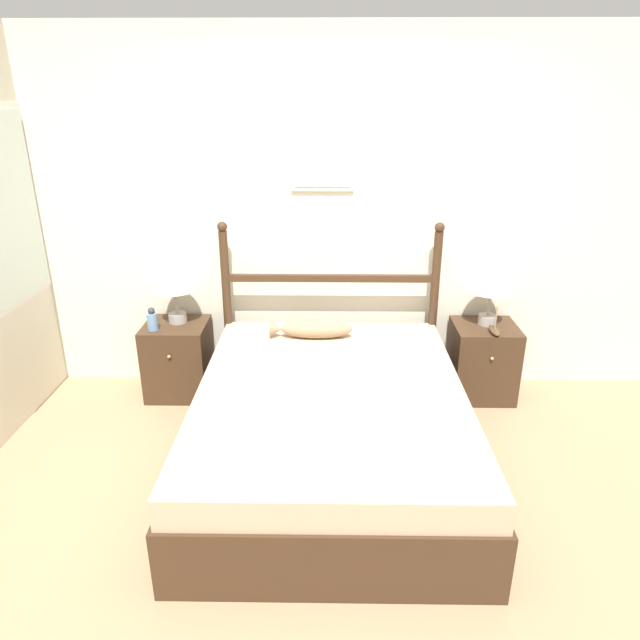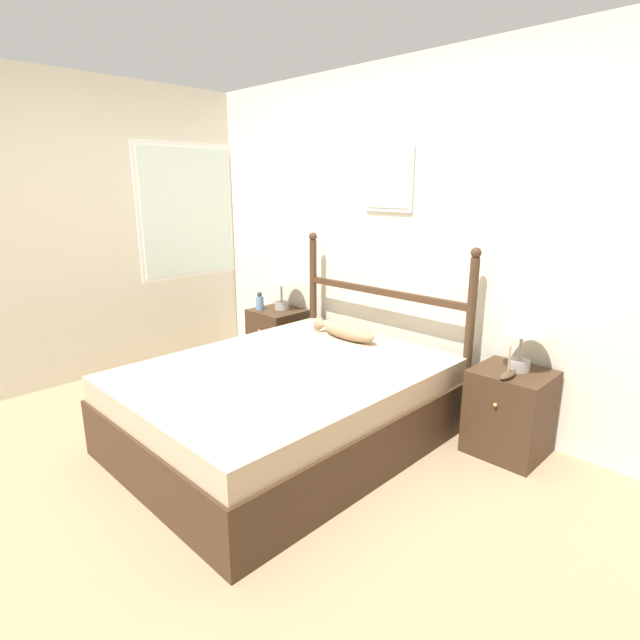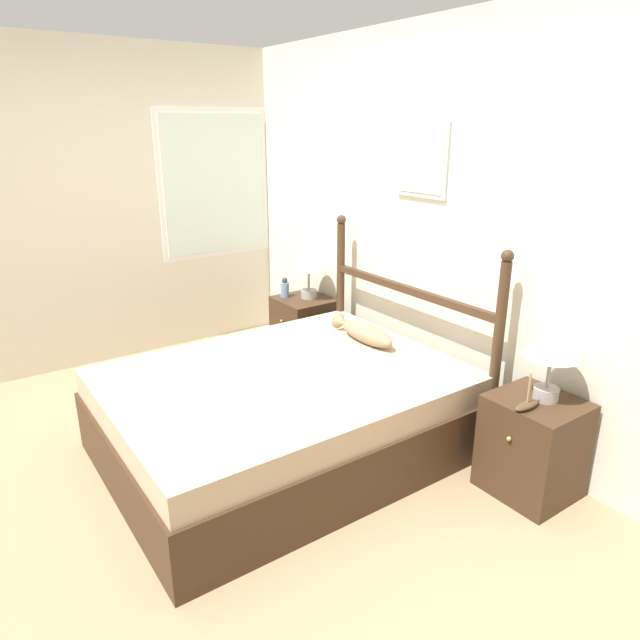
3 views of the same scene
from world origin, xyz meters
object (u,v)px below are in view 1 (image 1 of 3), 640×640
Objects in this scene: nightstand_left at (178,359)px; table_lamp_right at (492,283)px; bed at (330,427)px; model_boat at (494,330)px; fish_pillow at (312,329)px; table_lamp_left at (174,281)px; nightstand_right at (482,361)px; bottle at (152,320)px.

nightstand_left is 2.33m from table_lamp_right.
bed is at bearing -140.77° from table_lamp_right.
model_boat is 1.27m from fish_pillow.
table_lamp_left is 2.28m from model_boat.
bed is 1.58m from table_lamp_right.
nightstand_left is 0.98× the size of fish_pillow.
nightstand_right is 1.30m from fish_pillow.
table_lamp_left is at bearing 167.76° from fish_pillow.
bed is at bearing -80.17° from fish_pillow.
fish_pillow is (-1.25, -0.17, 0.32)m from nightstand_right.
table_lamp_right is 1.30m from fish_pillow.
bottle is (-0.13, -0.10, 0.35)m from nightstand_left.
model_boat is (0.02, -0.13, 0.30)m from nightstand_right.
table_lamp_right is (0.01, 0.04, 0.59)m from nightstand_right.
table_lamp_left is at bearing 73.07° from nightstand_left.
table_lamp_left is 2.24m from table_lamp_right.
nightstand_left is 1.31× the size of table_lamp_left.
nightstand_left is at bearing 141.56° from bed.
table_lamp_left is (-2.23, 0.04, 0.59)m from nightstand_right.
nightstand_right is 0.33m from model_boat.
table_lamp_right is 2.40m from bottle.
nightstand_left is at bearing 176.64° from model_boat.
table_lamp_left reaches higher than bed.
model_boat is at bearing 33.55° from bed.
fish_pillow is at bearing -170.71° from table_lamp_right.
fish_pillow is (0.98, -0.21, -0.27)m from table_lamp_left.
nightstand_right is 0.59m from table_lamp_right.
nightstand_right is at bearing 0.00° from nightstand_left.
table_lamp_right is (2.24, -0.01, 0.00)m from table_lamp_left.
model_boat is at bearing -4.47° from table_lamp_left.
model_boat is at bearing -3.36° from nightstand_left.
nightstand_right is at bearing -1.11° from table_lamp_left.
bed is at bearing -38.44° from nightstand_left.
bed is 3.70× the size of nightstand_left.
table_lamp_right is 2.52× the size of bottle.
table_lamp_right is at bearing -0.19° from table_lamp_left.
nightstand_right is 2.40m from bottle.
table_lamp_left reaches higher than nightstand_left.
bottle is 1.13m from fish_pillow.
table_lamp_right is at bearing 70.78° from nightstand_right.
table_lamp_left is at bearing 175.53° from model_boat.
table_lamp_right is 0.74× the size of fish_pillow.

